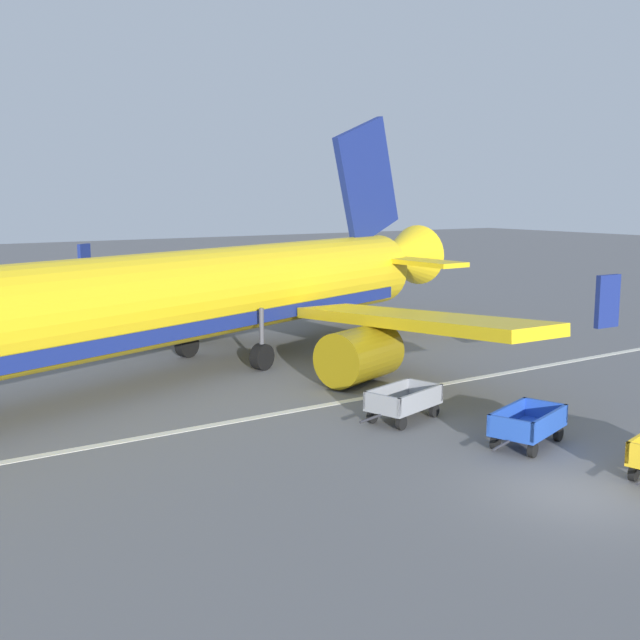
{
  "coord_description": "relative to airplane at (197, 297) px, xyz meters",
  "views": [
    {
      "loc": [
        -15.35,
        -11.73,
        7.23
      ],
      "look_at": [
        0.04,
        11.24,
        2.8
      ],
      "focal_mm": 44.26,
      "sensor_mm": 36.0,
      "label": 1
    }
  ],
  "objects": [
    {
      "name": "baggage_cart_fourth_in_row",
      "position": [
        3.61,
        -14.53,
        -2.45
      ],
      "size": [
        3.6,
        2.11,
        1.07
      ],
      "color": "#234CB2",
      "rests_on": "ground"
    },
    {
      "name": "apron_stripe",
      "position": [
        1.66,
        -7.62,
        -3.05
      ],
      "size": [
        120.0,
        0.36,
        0.01
      ],
      "primitive_type": "cube",
      "color": "silver",
      "rests_on": "ground"
    },
    {
      "name": "baggage_cart_far_end",
      "position": [
        2.27,
        -10.53,
        -2.45
      ],
      "size": [
        3.62,
        2.03,
        1.07
      ],
      "color": "gray",
      "rests_on": "ground"
    },
    {
      "name": "airplane",
      "position": [
        0.0,
        0.0,
        0.0
      ],
      "size": [
        36.48,
        29.7,
        11.34
      ],
      "color": "yellow",
      "rests_on": "ground"
    },
    {
      "name": "ground_plane",
      "position": [
        1.66,
        -17.78,
        -3.05
      ],
      "size": [
        220.0,
        220.0,
        0.0
      ],
      "primitive_type": "plane",
      "color": "slate"
    }
  ]
}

